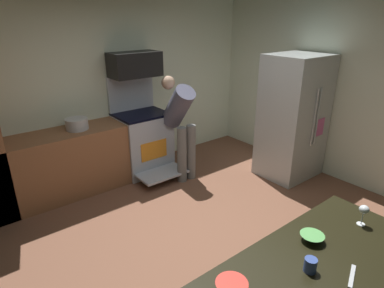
{
  "coord_description": "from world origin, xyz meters",
  "views": [
    {
      "loc": [
        -2.04,
        -2.25,
        2.35
      ],
      "look_at": [
        -0.03,
        0.3,
        1.05
      ],
      "focal_mm": 30.43,
      "sensor_mm": 36.0,
      "label": 1
    }
  ],
  "objects_px": {
    "microwave": "(135,64)",
    "mixing_bowl_large": "(312,238)",
    "oven_range": "(143,141)",
    "person_cook": "(180,121)",
    "stock_pot": "(77,124)",
    "refrigerator": "(293,117)",
    "mixing_bowl_small": "(232,287)",
    "mug_coffee": "(310,265)",
    "wine_glass_mid": "(364,211)"
  },
  "relations": [
    {
      "from": "mixing_bowl_large",
      "to": "stock_pot",
      "type": "xyz_separation_m",
      "value": [
        -0.42,
        3.3,
        0.05
      ]
    },
    {
      "from": "mixing_bowl_large",
      "to": "stock_pot",
      "type": "height_order",
      "value": "stock_pot"
    },
    {
      "from": "oven_range",
      "to": "refrigerator",
      "type": "height_order",
      "value": "refrigerator"
    },
    {
      "from": "microwave",
      "to": "oven_range",
      "type": "bearing_deg",
      "value": -90.0
    },
    {
      "from": "mixing_bowl_small",
      "to": "wine_glass_mid",
      "type": "bearing_deg",
      "value": -7.29
    },
    {
      "from": "refrigerator",
      "to": "mixing_bowl_small",
      "type": "bearing_deg",
      "value": -149.87
    },
    {
      "from": "person_cook",
      "to": "stock_pot",
      "type": "relative_size",
      "value": 5.13
    },
    {
      "from": "oven_range",
      "to": "wine_glass_mid",
      "type": "height_order",
      "value": "oven_range"
    },
    {
      "from": "refrigerator",
      "to": "mixing_bowl_small",
      "type": "xyz_separation_m",
      "value": [
        -3.03,
        -1.76,
        0.01
      ]
    },
    {
      "from": "refrigerator",
      "to": "wine_glass_mid",
      "type": "relative_size",
      "value": 11.29
    },
    {
      "from": "refrigerator",
      "to": "person_cook",
      "type": "bearing_deg",
      "value": 145.13
    },
    {
      "from": "microwave",
      "to": "mixing_bowl_large",
      "type": "distance_m",
      "value": 3.51
    },
    {
      "from": "wine_glass_mid",
      "to": "stock_pot",
      "type": "relative_size",
      "value": 0.55
    },
    {
      "from": "mixing_bowl_small",
      "to": "oven_range",
      "type": "bearing_deg",
      "value": 68.2
    },
    {
      "from": "person_cook",
      "to": "mixing_bowl_large",
      "type": "distance_m",
      "value": 2.9
    },
    {
      "from": "wine_glass_mid",
      "to": "stock_pot",
      "type": "height_order",
      "value": "wine_glass_mid"
    },
    {
      "from": "person_cook",
      "to": "stock_pot",
      "type": "height_order",
      "value": "person_cook"
    },
    {
      "from": "mixing_bowl_small",
      "to": "person_cook",
      "type": "bearing_deg",
      "value": 58.84
    },
    {
      "from": "person_cook",
      "to": "mixing_bowl_small",
      "type": "bearing_deg",
      "value": -121.16
    },
    {
      "from": "oven_range",
      "to": "stock_pot",
      "type": "bearing_deg",
      "value": 179.07
    },
    {
      "from": "oven_range",
      "to": "refrigerator",
      "type": "distance_m",
      "value": 2.32
    },
    {
      "from": "wine_glass_mid",
      "to": "refrigerator",
      "type": "bearing_deg",
      "value": 46.1
    },
    {
      "from": "mixing_bowl_large",
      "to": "microwave",
      "type": "bearing_deg",
      "value": 80.55
    },
    {
      "from": "mixing_bowl_small",
      "to": "stock_pot",
      "type": "xyz_separation_m",
      "value": [
        0.32,
        3.27,
        0.05
      ]
    },
    {
      "from": "wine_glass_mid",
      "to": "mixing_bowl_small",
      "type": "bearing_deg",
      "value": 172.71
    },
    {
      "from": "stock_pot",
      "to": "oven_range",
      "type": "bearing_deg",
      "value": -0.93
    },
    {
      "from": "oven_range",
      "to": "wine_glass_mid",
      "type": "bearing_deg",
      "value": -91.87
    },
    {
      "from": "mixing_bowl_small",
      "to": "mug_coffee",
      "type": "height_order",
      "value": "mug_coffee"
    },
    {
      "from": "mixing_bowl_small",
      "to": "mug_coffee",
      "type": "xyz_separation_m",
      "value": [
        0.48,
        -0.19,
        0.02
      ]
    },
    {
      "from": "refrigerator",
      "to": "wine_glass_mid",
      "type": "xyz_separation_m",
      "value": [
        -1.84,
        -1.91,
        0.1
      ]
    },
    {
      "from": "microwave",
      "to": "mixing_bowl_small",
      "type": "relative_size",
      "value": 3.96
    },
    {
      "from": "mixing_bowl_large",
      "to": "person_cook",
      "type": "bearing_deg",
      "value": 71.77
    },
    {
      "from": "mixing_bowl_large",
      "to": "mixing_bowl_small",
      "type": "bearing_deg",
      "value": 177.57
    },
    {
      "from": "microwave",
      "to": "stock_pot",
      "type": "distance_m",
      "value": 1.2
    },
    {
      "from": "microwave",
      "to": "mug_coffee",
      "type": "relative_size",
      "value": 8.28
    },
    {
      "from": "person_cook",
      "to": "mixing_bowl_small",
      "type": "height_order",
      "value": "person_cook"
    },
    {
      "from": "mug_coffee",
      "to": "stock_pot",
      "type": "bearing_deg",
      "value": 92.56
    },
    {
      "from": "refrigerator",
      "to": "microwave",
      "type": "bearing_deg",
      "value": 137.3
    },
    {
      "from": "wine_glass_mid",
      "to": "mug_coffee",
      "type": "xyz_separation_m",
      "value": [
        -0.71,
        -0.03,
        -0.08
      ]
    },
    {
      "from": "oven_range",
      "to": "person_cook",
      "type": "xyz_separation_m",
      "value": [
        0.34,
        -0.53,
        0.39
      ]
    },
    {
      "from": "microwave",
      "to": "mixing_bowl_large",
      "type": "bearing_deg",
      "value": -99.45
    },
    {
      "from": "mug_coffee",
      "to": "microwave",
      "type": "bearing_deg",
      "value": 76.89
    },
    {
      "from": "mixing_bowl_small",
      "to": "microwave",
      "type": "bearing_deg",
      "value": 68.77
    },
    {
      "from": "refrigerator",
      "to": "oven_range",
      "type": "bearing_deg",
      "value": 139.06
    },
    {
      "from": "person_cook",
      "to": "mug_coffee",
      "type": "height_order",
      "value": "person_cook"
    },
    {
      "from": "oven_range",
      "to": "mixing_bowl_small",
      "type": "distance_m",
      "value": 3.53
    },
    {
      "from": "refrigerator",
      "to": "person_cook",
      "type": "height_order",
      "value": "refrigerator"
    },
    {
      "from": "microwave",
      "to": "mixing_bowl_large",
      "type": "relative_size",
      "value": 4.5
    },
    {
      "from": "mixing_bowl_small",
      "to": "mug_coffee",
      "type": "relative_size",
      "value": 2.09
    },
    {
      "from": "refrigerator",
      "to": "mixing_bowl_small",
      "type": "relative_size",
      "value": 9.82
    }
  ]
}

